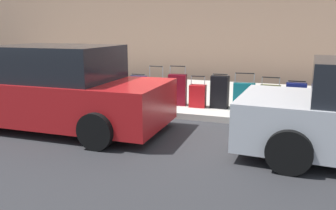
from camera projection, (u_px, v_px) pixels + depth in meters
ground_plane at (171, 119)px, 7.71m from camera, size 40.00×40.00×0.00m
sidewalk_curb at (199, 95)px, 9.99m from camera, size 18.00×5.00×0.14m
suitcase_silver_0 at (322, 101)px, 7.28m from camera, size 0.42×0.27×0.92m
suitcase_navy_1 at (295, 99)px, 7.47m from camera, size 0.43×0.23×0.75m
suitcase_olive_2 at (270, 98)px, 7.71m from camera, size 0.45×0.27×0.80m
suitcase_teal_3 at (244, 96)px, 7.88m from camera, size 0.50×0.22×0.87m
suitcase_black_4 at (220, 92)px, 8.05m from camera, size 0.42×0.27×0.82m
suitcase_red_5 at (198, 96)px, 8.16m from camera, size 0.39×0.26×0.76m
suitcase_maroon_6 at (178, 90)px, 8.36m from camera, size 0.45×0.26×0.98m
suitcase_silver_7 at (156, 91)px, 8.50m from camera, size 0.44×0.29×0.96m
suitcase_navy_8 at (139, 89)px, 8.78m from camera, size 0.43×0.19×0.72m
suitcase_olive_9 at (119, 89)px, 8.96m from camera, size 0.48×0.24×0.64m
suitcase_teal_10 at (98, 87)px, 9.08m from camera, size 0.50×0.23×0.95m
suitcase_black_11 at (79, 89)px, 9.24m from camera, size 0.40×0.22×0.57m
fire_hydrant at (58, 82)px, 9.51m from camera, size 0.39×0.21×0.77m
bollard_post at (35, 80)px, 9.57m from camera, size 0.12×0.12×0.84m
parked_car_red_1 at (59, 90)px, 6.86m from camera, size 4.43×2.13×1.66m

